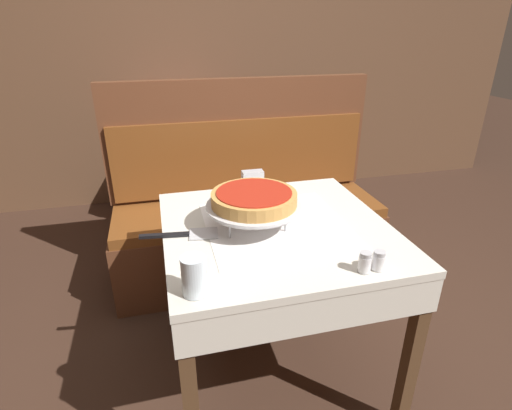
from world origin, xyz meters
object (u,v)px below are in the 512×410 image
at_px(dining_table_rear, 182,139).
at_px(napkin_holder, 253,180).
at_px(booth_bench, 247,223).
at_px(salt_shaker, 365,262).
at_px(pizza_pan_stand, 254,207).
at_px(condiment_caddy, 186,119).
at_px(deep_dish_pizza, 254,198).
at_px(pepper_shaker, 379,260).
at_px(dining_table_front, 276,247).
at_px(water_glass_near, 194,276).
at_px(pizza_server, 183,235).

distance_m(dining_table_rear, napkin_holder, 1.45).
height_order(booth_bench, salt_shaker, booth_bench).
relative_size(pizza_pan_stand, condiment_caddy, 2.04).
bearing_deg(dining_table_rear, deep_dish_pizza, -85.67).
relative_size(dining_table_rear, deep_dish_pizza, 2.36).
distance_m(dining_table_rear, deep_dish_pizza, 1.83).
bearing_deg(deep_dish_pizza, salt_shaker, -55.02).
distance_m(pizza_pan_stand, napkin_holder, 0.40).
relative_size(salt_shaker, pepper_shaker, 1.05).
bearing_deg(dining_table_front, napkin_holder, 89.88).
distance_m(pepper_shaker, napkin_holder, 0.80).
xyz_separation_m(booth_bench, salt_shaker, (0.10, -1.21, 0.45)).
relative_size(pepper_shaker, napkin_holder, 0.66).
bearing_deg(salt_shaker, condiment_caddy, 99.45).
bearing_deg(salt_shaker, water_glass_near, 178.02).
distance_m(pizza_pan_stand, deep_dish_pizza, 0.04).
bearing_deg(pepper_shaker, pizza_server, 147.27).
height_order(pizza_pan_stand, condiment_caddy, condiment_caddy).
bearing_deg(condiment_caddy, booth_bench, -74.84).
relative_size(dining_table_front, pizza_server, 2.97).
height_order(pizza_pan_stand, pepper_shaker, pizza_pan_stand).
xyz_separation_m(dining_table_rear, pizza_pan_stand, (0.14, -1.81, 0.20)).
distance_m(booth_bench, salt_shaker, 1.30).
distance_m(dining_table_front, water_glass_near, 0.53).
xyz_separation_m(dining_table_rear, napkin_holder, (0.23, -1.42, 0.16)).
bearing_deg(dining_table_rear, pizza_server, -94.34).
xyz_separation_m(pepper_shaker, napkin_holder, (-0.23, 0.76, 0.01)).
bearing_deg(napkin_holder, pizza_server, -133.31).
xyz_separation_m(pizza_server, salt_shaker, (0.54, -0.38, 0.03)).
height_order(pizza_server, condiment_caddy, condiment_caddy).
relative_size(pizza_pan_stand, napkin_holder, 3.66).
height_order(booth_bench, deep_dish_pizza, booth_bench).
relative_size(booth_bench, water_glass_near, 13.27).
relative_size(booth_bench, salt_shaker, 23.26).
height_order(salt_shaker, pepper_shaker, salt_shaker).
bearing_deg(water_glass_near, dining_table_rear, 86.53).
xyz_separation_m(pizza_pan_stand, pepper_shaker, (0.31, -0.38, -0.05)).
bearing_deg(napkin_holder, pizza_pan_stand, -103.16).
bearing_deg(deep_dish_pizza, pizza_server, -179.61).
distance_m(napkin_holder, condiment_caddy, 1.41).
distance_m(dining_table_front, napkin_holder, 0.42).
bearing_deg(pizza_server, dining_table_front, -0.96).
xyz_separation_m(pizza_server, napkin_holder, (0.36, 0.39, 0.04)).
height_order(deep_dish_pizza, pizza_server, deep_dish_pizza).
xyz_separation_m(dining_table_front, salt_shaker, (0.18, -0.37, 0.13)).
bearing_deg(salt_shaker, booth_bench, 94.81).
height_order(pizza_pan_stand, water_glass_near, water_glass_near).
xyz_separation_m(pizza_pan_stand, pizza_server, (-0.27, -0.00, -0.08)).
relative_size(salt_shaker, napkin_holder, 0.69).
relative_size(deep_dish_pizza, napkin_holder, 3.24).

